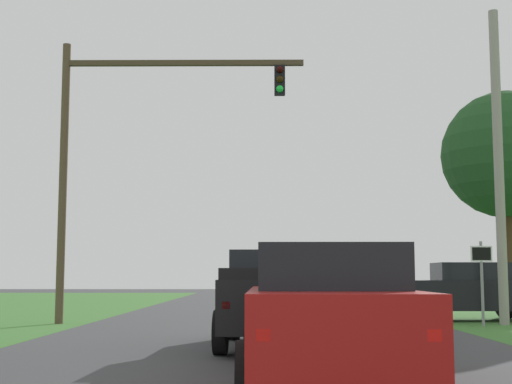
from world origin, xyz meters
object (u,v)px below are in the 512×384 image
(keep_moving_sign, at_px, (482,272))
(oak_tree_right, at_px, (506,155))
(traffic_light, at_px, (123,138))
(utility_pole_right, at_px, (499,164))
(red_suv_near, at_px, (327,311))
(crossing_suv_far, at_px, (473,290))
(pickup_truck_lead, at_px, (278,297))

(keep_moving_sign, relative_size, oak_tree_right, 0.29)
(traffic_light, height_order, utility_pole_right, utility_pole_right)
(keep_moving_sign, xyz_separation_m, oak_tree_right, (2.70, 5.69, 4.24))
(oak_tree_right, distance_m, utility_pole_right, 5.48)
(red_suv_near, relative_size, utility_pole_right, 0.53)
(traffic_light, distance_m, crossing_suv_far, 11.85)
(traffic_light, distance_m, oak_tree_right, 13.84)
(red_suv_near, xyz_separation_m, traffic_light, (-5.03, 12.03, 4.56))
(red_suv_near, bearing_deg, keep_moving_sign, 64.17)
(traffic_light, xyz_separation_m, crossing_suv_far, (10.83, 1.54, -4.57))
(crossing_suv_far, bearing_deg, traffic_light, -171.90)
(red_suv_near, xyz_separation_m, oak_tree_right, (8.01, 16.65, 4.80))
(red_suv_near, height_order, traffic_light, traffic_light)
(pickup_truck_lead, xyz_separation_m, oak_tree_right, (8.54, 11.62, 4.77))
(red_suv_near, distance_m, utility_pole_right, 13.64)
(pickup_truck_lead, xyz_separation_m, keep_moving_sign, (5.84, 5.93, 0.53))
(pickup_truck_lead, relative_size, utility_pole_right, 0.55)
(utility_pole_right, bearing_deg, traffic_light, 177.93)
(crossing_suv_far, relative_size, utility_pole_right, 0.48)
(pickup_truck_lead, distance_m, keep_moving_sign, 8.34)
(traffic_light, relative_size, utility_pole_right, 0.91)
(keep_moving_sign, bearing_deg, traffic_light, 174.10)
(traffic_light, bearing_deg, crossing_suv_far, 8.10)
(pickup_truck_lead, height_order, traffic_light, traffic_light)
(utility_pole_right, bearing_deg, oak_tree_right, 69.25)
(pickup_truck_lead, height_order, oak_tree_right, oak_tree_right)
(traffic_light, xyz_separation_m, utility_pole_right, (11.14, -0.40, -0.86))
(keep_moving_sign, relative_size, crossing_suv_far, 0.53)
(keep_moving_sign, bearing_deg, red_suv_near, -115.83)
(crossing_suv_far, bearing_deg, red_suv_near, -113.12)
(red_suv_near, distance_m, oak_tree_right, 19.08)
(oak_tree_right, xyz_separation_m, utility_pole_right, (-1.90, -5.02, -1.10))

